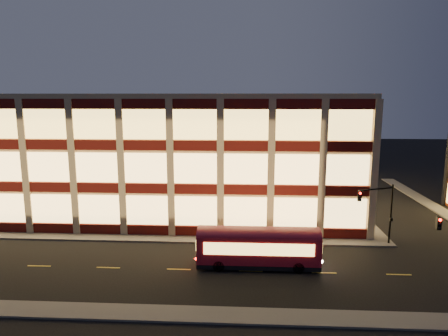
{
  "coord_description": "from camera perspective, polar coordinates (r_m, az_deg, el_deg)",
  "views": [
    {
      "loc": [
        9.52,
        -37.0,
        14.28
      ],
      "look_at": [
        7.0,
        8.0,
        6.11
      ],
      "focal_mm": 32.0,
      "sensor_mm": 36.0,
      "label": 1
    }
  ],
  "objects": [
    {
      "name": "ground",
      "position": [
        40.78,
        -10.69,
        -10.41
      ],
      "size": [
        200.0,
        200.0,
        0.0
      ],
      "primitive_type": "plane",
      "color": "black",
      "rests_on": "ground"
    },
    {
      "name": "sidewalk_office_south",
      "position": [
        42.45,
        -14.36,
        -9.61
      ],
      "size": [
        54.0,
        2.0,
        0.15
      ],
      "primitive_type": "cube",
      "color": "#514F4C",
      "rests_on": "ground"
    },
    {
      "name": "sidewalk_office_east",
      "position": [
        57.44,
        16.72,
        -4.49
      ],
      "size": [
        2.0,
        30.0,
        0.15
      ],
      "primitive_type": "cube",
      "color": "#514F4C",
      "rests_on": "ground"
    },
    {
      "name": "sidewalk_tower_west",
      "position": [
        60.97,
        26.85,
        -4.34
      ],
      "size": [
        2.0,
        30.0,
        0.15
      ],
      "primitive_type": "cube",
      "color": "#514F4C",
      "rests_on": "ground"
    },
    {
      "name": "sidewalk_near",
      "position": [
        29.47,
        -17.05,
        -19.04
      ],
      "size": [
        100.0,
        2.0,
        0.15
      ],
      "primitive_type": "cube",
      "color": "#514F4C",
      "rests_on": "ground"
    },
    {
      "name": "office_building",
      "position": [
        55.77,
        -9.72,
        2.88
      ],
      "size": [
        50.45,
        30.45,
        14.5
      ],
      "color": "tan",
      "rests_on": "ground"
    },
    {
      "name": "traffic_signal_far",
      "position": [
        40.63,
        21.37,
        -4.95
      ],
      "size": [
        3.79,
        1.87,
        6.0
      ],
      "color": "black",
      "rests_on": "ground"
    },
    {
      "name": "trolley_bus",
      "position": [
        34.29,
        4.9,
        -10.9
      ],
      "size": [
        10.22,
        2.7,
        3.46
      ],
      "rotation": [
        0.0,
        0.0,
        0.0
      ],
      "color": "maroon",
      "rests_on": "ground"
    }
  ]
}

